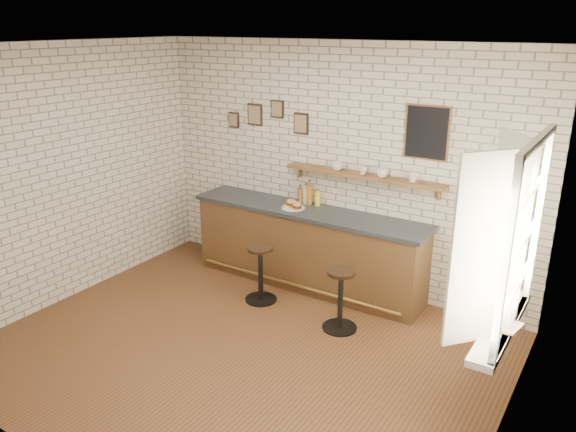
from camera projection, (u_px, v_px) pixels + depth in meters
name	position (u px, v px, depth m)	size (l,w,h in m)	color
ground	(241.00, 351.00, 5.75)	(5.00, 5.00, 0.00)	brown
bar_counter	(308.00, 247.00, 7.04)	(3.10, 0.65, 1.01)	brown
sandwich_plate	(293.00, 208.00, 6.92)	(0.28, 0.28, 0.01)	white
ciabatta_sandwich	(294.00, 204.00, 6.90)	(0.27, 0.19, 0.08)	tan
potato_chips	(292.00, 207.00, 6.93)	(0.25, 0.20, 0.00)	#DC9D4D
bitters_bottle_brown	(300.00, 195.00, 7.12)	(0.07, 0.07, 0.23)	brown
bitters_bottle_white	(305.00, 195.00, 7.08)	(0.07, 0.07, 0.26)	beige
bitters_bottle_amber	(309.00, 194.00, 7.04)	(0.08, 0.08, 0.31)	#AE631C
condiment_bottle_yellow	(318.00, 199.00, 6.99)	(0.07, 0.07, 0.21)	yellow
bar_stool_left	(261.00, 272.00, 6.68)	(0.39, 0.39, 0.69)	black
bar_stool_right	(340.00, 298.00, 6.05)	(0.39, 0.39, 0.69)	black
wall_shelf	(363.00, 176.00, 6.57)	(2.00, 0.18, 0.18)	brown
shelf_cup_a	(337.00, 166.00, 6.72)	(0.13, 0.13, 0.10)	white
shelf_cup_b	(363.00, 171.00, 6.55)	(0.09, 0.09, 0.09)	white
shelf_cup_c	(382.00, 173.00, 6.42)	(0.13, 0.13, 0.11)	white
shelf_cup_d	(413.00, 177.00, 6.24)	(0.11, 0.11, 0.10)	white
back_wall_decor	(354.00, 125.00, 6.53)	(2.96, 0.02, 0.56)	black
window_sill	(501.00, 326.00, 4.47)	(0.20, 1.35, 0.06)	white
casement_window	(508.00, 237.00, 4.24)	(0.40, 1.30, 1.56)	white
book_lower	(497.00, 324.00, 4.41)	(0.17, 0.23, 0.02)	tan
book_upper	(497.00, 322.00, 4.40)	(0.17, 0.23, 0.02)	tan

